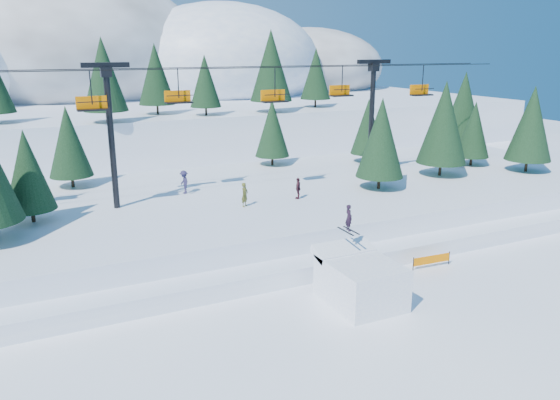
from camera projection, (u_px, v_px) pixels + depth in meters
name	position (u px, v px, depth m)	size (l,w,h in m)	color
ground	(357.00, 320.00, 28.49)	(160.00, 160.00, 0.00)	white
mid_shelf	(233.00, 209.00, 43.79)	(70.00, 22.00, 2.50)	white
berm	(289.00, 259.00, 35.29)	(70.00, 6.00, 1.10)	white
mountain_ridge	(80.00, 74.00, 87.55)	(119.00, 61.09, 26.46)	white
jump_kicker	(360.00, 280.00, 30.21)	(3.57, 4.86, 5.27)	white
chairlift	(248.00, 107.00, 42.25)	(46.00, 3.21, 10.28)	black
conifer_stand	(266.00, 135.00, 43.75)	(61.22, 17.01, 9.41)	black
distant_skiers	(249.00, 182.00, 43.60)	(18.16, 6.48, 1.87)	#431D26
banner_near	(432.00, 260.00, 35.17)	(2.86, 0.22, 0.90)	black
banner_far	(410.00, 250.00, 36.80)	(2.86, 0.21, 0.90)	black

